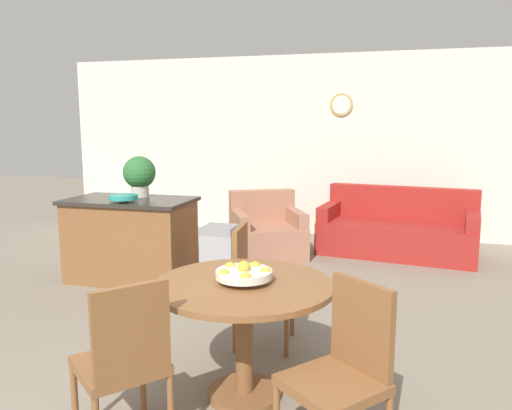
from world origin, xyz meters
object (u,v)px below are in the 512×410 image
at_px(dining_table, 244,309).
at_px(dining_chair_near_right, 344,366).
at_px(kitchen_island, 131,239).
at_px(teal_bowl, 124,197).
at_px(dining_chair_far_side, 255,280).
at_px(dining_chair_near_left, 125,357).
at_px(trash_bin, 220,259).
at_px(armchair, 267,234).
at_px(potted_plant, 139,174).
at_px(couch, 398,232).
at_px(fruit_bowl, 244,274).

xyz_separation_m(dining_table, dining_chair_near_right, (0.64, -0.44, -0.07)).
xyz_separation_m(kitchen_island, teal_bowl, (0.04, -0.19, 0.49)).
distance_m(dining_table, dining_chair_near_right, 0.78).
distance_m(dining_table, dining_chair_far_side, 0.78).
xyz_separation_m(dining_chair_near_left, trash_bin, (-0.35, 2.48, -0.17)).
bearing_deg(teal_bowl, dining_table, -44.27).
xyz_separation_m(dining_chair_near_left, armchair, (-0.25, 3.98, -0.22)).
bearing_deg(dining_chair_far_side, dining_chair_near_right, 28.04).
xyz_separation_m(dining_table, dining_chair_far_side, (-0.14, 0.76, -0.07)).
bearing_deg(dining_chair_near_right, potted_plant, -6.22).
distance_m(dining_chair_far_side, armchair, 2.64).
height_order(dining_chair_far_side, couch, dining_chair_far_side).
bearing_deg(potted_plant, dining_chair_near_right, -46.37).
bearing_deg(armchair, couch, -9.60).
relative_size(fruit_bowl, teal_bowl, 1.16).
bearing_deg(dining_chair_far_side, trash_bin, -153.38).
height_order(teal_bowl, armchair, teal_bowl).
xyz_separation_m(potted_plant, couch, (2.77, 1.72, -0.84)).
distance_m(dining_chair_near_left, trash_bin, 2.51).
distance_m(dining_table, potted_plant, 2.87).
bearing_deg(potted_plant, teal_bowl, -87.78).
bearing_deg(kitchen_island, dining_table, -46.57).
bearing_deg(armchair, trash_bin, -121.73).
bearing_deg(dining_table, dining_chair_near_left, -124.61).
bearing_deg(teal_bowl, potted_plant, 92.22).
relative_size(dining_table, armchair, 0.94).
xyz_separation_m(dining_table, kitchen_island, (-1.85, 1.96, -0.12)).
xyz_separation_m(dining_chair_far_side, potted_plant, (-1.69, 1.38, 0.63)).
xyz_separation_m(dining_chair_near_left, dining_chair_far_side, (0.30, 1.40, 0.00)).
bearing_deg(dining_chair_near_right, kitchen_island, -3.76).
height_order(dining_chair_far_side, armchair, dining_chair_far_side).
bearing_deg(kitchen_island, teal_bowl, -77.33).
bearing_deg(dining_chair_near_right, teal_bowl, -1.85).
xyz_separation_m(potted_plant, armchair, (1.14, 1.19, -0.85)).
relative_size(dining_table, couch, 0.53).
distance_m(potted_plant, couch, 3.37).
relative_size(dining_table, dining_chair_far_side, 1.19).
bearing_deg(armchair, teal_bowl, -153.12).
xyz_separation_m(fruit_bowl, kitchen_island, (-1.85, 1.96, -0.34)).
relative_size(fruit_bowl, trash_bin, 0.50).
height_order(teal_bowl, couch, teal_bowl).
xyz_separation_m(dining_chair_near_right, trash_bin, (-1.44, 2.28, -0.17)).
height_order(dining_chair_far_side, teal_bowl, teal_bowl).
xyz_separation_m(dining_chair_near_left, teal_bowl, (-1.37, 2.41, 0.43)).
height_order(dining_table, teal_bowl, teal_bowl).
bearing_deg(trash_bin, dining_chair_far_side, -58.53).
xyz_separation_m(dining_chair_near_right, teal_bowl, (-2.45, 2.21, 0.43)).
bearing_deg(armchair, dining_chair_near_left, -114.05).
relative_size(teal_bowl, armchair, 0.25).
distance_m(kitchen_island, trash_bin, 1.07).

